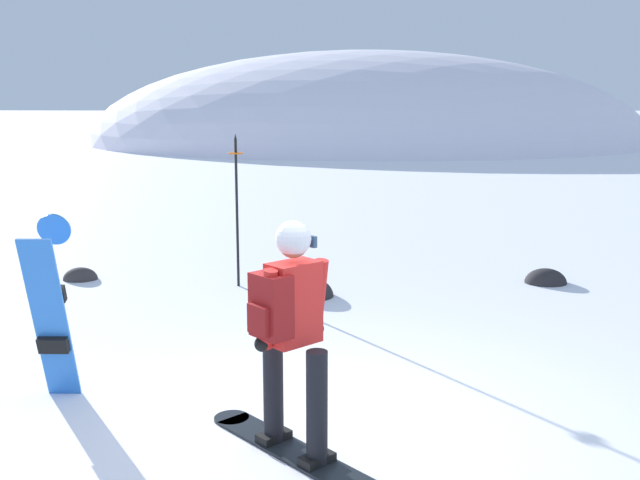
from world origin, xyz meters
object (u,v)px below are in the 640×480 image
at_px(snowboarder_main, 290,334).
at_px(piste_marker_near, 237,201).
at_px(rock_small, 545,283).
at_px(spare_snowboard, 51,310).
at_px(rock_dark, 305,296).
at_px(rock_mid, 81,279).

height_order(snowboarder_main, piste_marker_near, piste_marker_near).
bearing_deg(rock_small, spare_snowboard, -141.99).
relative_size(piste_marker_near, rock_dark, 2.79).
distance_m(spare_snowboard, piste_marker_near, 4.09).
relative_size(spare_snowboard, piste_marker_near, 0.77).
distance_m(rock_dark, rock_small, 3.42).
bearing_deg(rock_mid, rock_dark, -14.83).
bearing_deg(piste_marker_near, snowboarder_main, -78.58).
bearing_deg(rock_small, rock_mid, 179.00).
relative_size(spare_snowboard, rock_small, 2.75).
relative_size(snowboarder_main, rock_mid, 3.52).
height_order(snowboarder_main, rock_mid, snowboarder_main).
bearing_deg(rock_small, snowboarder_main, -122.87).
xyz_separation_m(snowboarder_main, rock_dark, (-0.05, 4.34, -0.92)).
height_order(piste_marker_near, rock_small, piste_marker_near).
bearing_deg(spare_snowboard, piste_marker_near, 74.96).
bearing_deg(rock_dark, rock_mid, 165.17).
bearing_deg(spare_snowboard, rock_small, 38.01).
bearing_deg(rock_mid, snowboarder_main, -57.76).
xyz_separation_m(spare_snowboard, rock_mid, (-1.24, 4.27, -0.81)).
relative_size(rock_dark, rock_mid, 1.53).
relative_size(snowboarder_main, piste_marker_near, 0.83).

